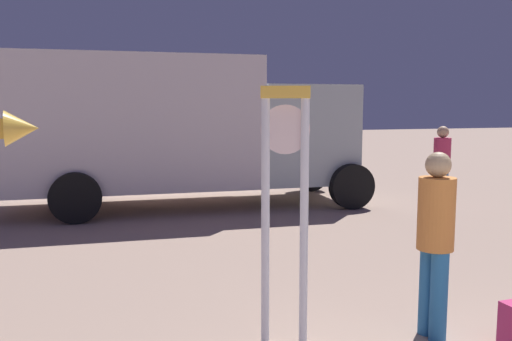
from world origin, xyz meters
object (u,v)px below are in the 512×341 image
standing_clock (285,190)px  box_truck_far (30,119)px  person_near_clock (435,235)px  person_distant (442,165)px  box_truck_near (170,126)px

standing_clock → box_truck_far: box_truck_far is taller
person_near_clock → person_distant: bearing=52.0°
person_near_clock → box_truck_far: size_ratio=0.25×
person_near_clock → box_truck_far: (-4.52, 17.16, 0.68)m
person_distant → box_truck_far: box_truck_far is taller
standing_clock → person_near_clock: bearing=-11.8°
standing_clock → box_truck_near: size_ratio=0.30×
standing_clock → box_truck_near: box_truck_near is taller
standing_clock → person_distant: size_ratio=1.32×
box_truck_near → box_truck_far: (-3.37, 10.19, -0.04)m
box_truck_near → person_distant: bearing=-25.3°
person_near_clock → person_distant: person_distant is taller
person_near_clock → box_truck_near: bearing=99.3°
standing_clock → box_truck_near: 6.71m
person_near_clock → box_truck_near: (-1.15, 6.97, 0.71)m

